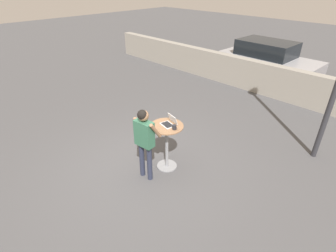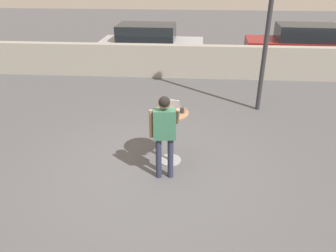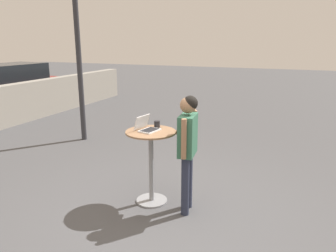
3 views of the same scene
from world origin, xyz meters
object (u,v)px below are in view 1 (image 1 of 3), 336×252
(cafe_table, at_px, (167,140))
(coffee_mug, at_px, (174,127))
(parked_car_near_street, at_px, (268,60))
(standing_person, at_px, (144,137))
(laptop, at_px, (169,123))

(cafe_table, height_order, coffee_mug, coffee_mug)
(cafe_table, xyz_separation_m, coffee_mug, (0.22, 0.00, 0.42))
(cafe_table, bearing_deg, parked_car_near_street, 100.09)
(coffee_mug, relative_size, standing_person, 0.08)
(laptop, distance_m, standing_person, 0.65)
(laptop, bearing_deg, parked_car_near_street, 100.26)
(cafe_table, distance_m, coffee_mug, 0.48)
(laptop, height_order, standing_person, standing_person)
(cafe_table, distance_m, standing_person, 0.66)
(coffee_mug, xyz_separation_m, standing_person, (-0.29, -0.57, -0.10))
(standing_person, relative_size, parked_car_near_street, 0.41)
(standing_person, bearing_deg, cafe_table, 83.83)
(coffee_mug, distance_m, parked_car_near_street, 7.26)
(parked_car_near_street, bearing_deg, standing_person, -81.10)
(parked_car_near_street, bearing_deg, cafe_table, -79.91)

